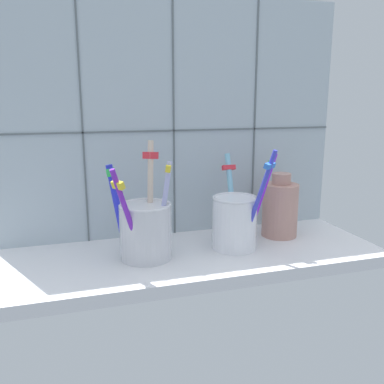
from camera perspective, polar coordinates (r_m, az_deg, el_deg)
The scene contains 5 objects.
counter_slab at distance 70.02cm, azimuth -0.07°, elevation -9.10°, with size 64.00×22.00×2.00cm, color silver.
tile_wall_back at distance 76.66cm, azimuth -2.74°, elevation 9.33°, with size 64.00×2.20×45.00cm.
toothbrush_cup_left at distance 66.02cm, azimuth -6.44°, elevation -5.02°, with size 10.17×9.06×18.67cm.
toothbrush_cup_right at distance 70.36cm, azimuth 6.08°, elevation -3.93°, with size 10.30×13.69×17.52cm.
ceramic_vase at distance 78.20cm, azimuth 12.04°, elevation -2.22°, with size 6.50×6.50×11.83cm.
Camera 1 is at (-19.00, -62.13, 27.12)cm, focal length 38.69 mm.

